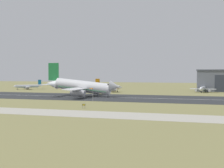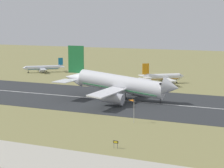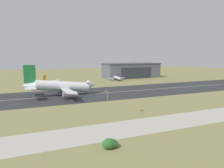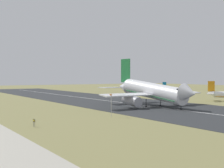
# 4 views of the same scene
# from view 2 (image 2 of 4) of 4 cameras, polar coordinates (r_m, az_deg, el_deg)

# --- Properties ---
(ground_plane) EXTENTS (660.58, 660.58, 0.00)m
(ground_plane) POSITION_cam_2_polar(r_m,az_deg,el_deg) (114.91, -6.80, -6.79)
(ground_plane) COLOR olive
(runway_strip) EXTENTS (420.58, 50.35, 0.06)m
(runway_strip) POSITION_cam_2_polar(r_m,az_deg,el_deg) (161.01, 3.11, -2.33)
(runway_strip) COLOR #2B2D30
(runway_strip) RESTS_ON ground_plane
(runway_centreline) EXTENTS (378.52, 0.70, 0.01)m
(runway_centreline) POSITION_cam_2_polar(r_m,az_deg,el_deg) (161.01, 3.11, -2.32)
(runway_centreline) COLOR silver
(runway_centreline) RESTS_ON runway_strip
(taxiway_road) EXTENTS (315.43, 16.52, 0.05)m
(taxiway_road) POSITION_cam_2_polar(r_m,az_deg,el_deg) (100.85, -12.18, -9.09)
(taxiway_road) COLOR #B2AD9E
(taxiway_road) RESTS_ON ground_plane
(airplane_landing) EXTENTS (46.87, 48.34, 20.01)m
(airplane_landing) POSITION_cam_2_polar(r_m,az_deg,el_deg) (163.16, 1.07, -0.04)
(airplane_landing) COLOR white
(airplane_landing) RESTS_ON ground_plane
(airplane_parked_west) EXTENTS (21.31, 22.06, 9.78)m
(airplane_parked_west) POSITION_cam_2_polar(r_m,az_deg,el_deg) (207.49, 6.69, 0.91)
(airplane_parked_west) COLOR white
(airplane_parked_west) RESTS_ON ground_plane
(airplane_parked_centre) EXTENTS (21.72, 20.34, 8.09)m
(airplane_parked_centre) POSITION_cam_2_polar(r_m,az_deg,el_deg) (253.37, -8.97, 2.11)
(airplane_parked_centre) COLOR silver
(airplane_parked_centre) RESTS_ON ground_plane
(windsock_pole) EXTENTS (2.30, 1.16, 6.87)m
(windsock_pole) POSITION_cam_2_polar(r_m,az_deg,el_deg) (128.19, 2.53, -2.35)
(windsock_pole) COLOR #B7B7BC
(windsock_pole) RESTS_ON ground_plane
(runway_sign) EXTENTS (1.30, 0.13, 1.83)m
(runway_sign) POSITION_cam_2_polar(r_m,az_deg,el_deg) (103.46, 0.49, -7.68)
(runway_sign) COLOR #4C4C51
(runway_sign) RESTS_ON ground_plane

